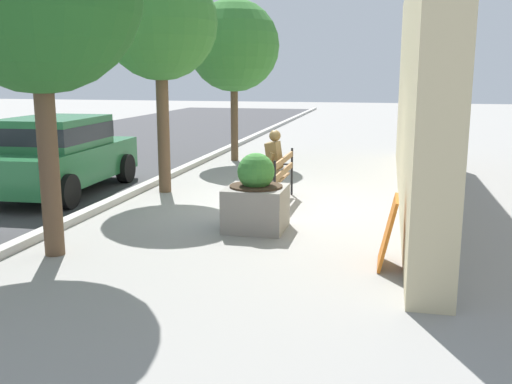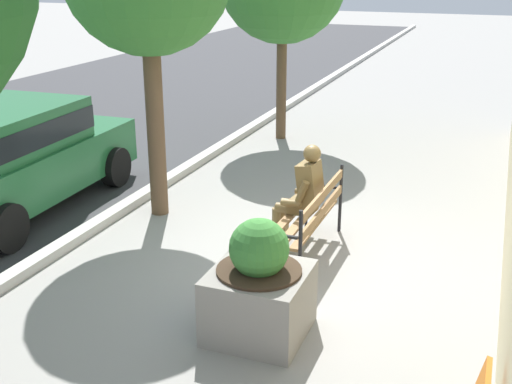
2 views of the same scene
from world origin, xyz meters
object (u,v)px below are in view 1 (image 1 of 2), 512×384
Objects in this scene: street_tree_far_corner at (234,46)px; leaning_signboard at (388,232)px; bronze_statue_seated at (267,166)px; park_bench at (275,175)px; street_tree_down_street at (160,24)px; concrete_planter at (256,199)px; parked_car_green at (58,153)px.

leaning_signboard is at bearing -153.28° from street_tree_far_corner.
bronze_statue_seated is at bearing 33.13° from leaning_signboard.
park_bench is 3.79m from street_tree_down_street.
park_bench is at bearing -140.26° from bronze_statue_seated.
park_bench is at bearing -157.28° from street_tree_far_corner.
concrete_planter reaches higher than park_bench.
leaning_signboard is (-3.22, -6.57, -0.39)m from parked_car_green.
bronze_statue_seated is at bearing 39.74° from park_bench.
street_tree_down_street reaches higher than leaning_signboard.
street_tree_far_corner is at bearing 26.72° from leaning_signboard.
street_tree_far_corner is (4.94, 1.96, 2.48)m from bronze_statue_seated.
bronze_statue_seated is 0.33× the size of parked_car_green.
concrete_planter is (-1.89, -0.05, -0.05)m from park_bench.
park_bench is 1.49× the size of concrete_planter.
leaning_signboard is at bearing -130.37° from street_tree_down_street.
park_bench is 3.86m from leaning_signboard.
bronze_statue_seated is 1.52× the size of leaning_signboard.
parked_car_green reaches higher than park_bench.
parked_car_green reaches higher than leaning_signboard.
street_tree_far_corner is (7.08, 2.23, 2.65)m from concrete_planter.
street_tree_down_street is (0.34, 2.24, 2.70)m from bronze_statue_seated.
park_bench is 0.43× the size of parked_car_green.
leaning_signboard is (-8.45, -4.25, -2.69)m from street_tree_far_corner.
street_tree_far_corner is (4.60, -0.27, -0.23)m from street_tree_down_street.
bronze_statue_seated is 0.30× the size of street_tree_down_street.
leaning_signboard is at bearing -116.15° from parked_car_green.
parked_car_green is at bearing 106.92° from street_tree_down_street.
parked_car_green is (-0.03, 4.49, 0.30)m from park_bench.
parked_car_green is (-0.28, 4.28, 0.17)m from bronze_statue_seated.
parked_car_green reaches higher than bronze_statue_seated.
park_bench is 0.41× the size of street_tree_far_corner.
park_bench is at bearing -89.65° from parked_car_green.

